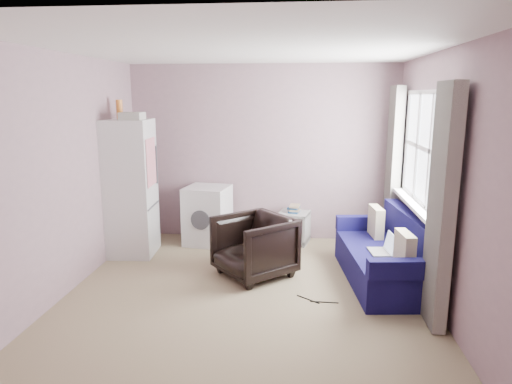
# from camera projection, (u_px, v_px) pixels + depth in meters

# --- Properties ---
(room) EXTENTS (3.84, 4.24, 2.54)m
(room) POSITION_uv_depth(u_px,v_px,m) (247.00, 179.00, 4.51)
(room) COLOR #8D7B5C
(room) RESTS_ON ground
(armchair) EXTENTS (1.04, 1.04, 0.78)m
(armchair) POSITION_uv_depth(u_px,v_px,m) (254.00, 243.00, 5.27)
(armchair) COLOR black
(armchair) RESTS_ON ground
(fridge) EXTENTS (0.65, 0.65, 2.01)m
(fridge) POSITION_uv_depth(u_px,v_px,m) (129.00, 187.00, 5.91)
(fridge) COLOR silver
(fridge) RESTS_ON ground
(washing_machine) EXTENTS (0.66, 0.66, 0.82)m
(washing_machine) POSITION_uv_depth(u_px,v_px,m) (208.00, 214.00, 6.44)
(washing_machine) COLOR silver
(washing_machine) RESTS_ON ground
(side_table) EXTENTS (0.49, 0.49, 0.56)m
(side_table) POSITION_uv_depth(u_px,v_px,m) (294.00, 225.00, 6.48)
(side_table) COLOR gray
(side_table) RESTS_ON ground
(sofa) EXTENTS (0.96, 1.79, 0.77)m
(sofa) POSITION_uv_depth(u_px,v_px,m) (388.00, 257.00, 5.13)
(sofa) COLOR #14114D
(sofa) RESTS_ON ground
(window_dressing) EXTENTS (0.17, 2.62, 2.18)m
(window_dressing) POSITION_uv_depth(u_px,v_px,m) (413.00, 184.00, 5.05)
(window_dressing) COLOR white
(window_dressing) RESTS_ON ground
(floor_cables) EXTENTS (0.42, 0.18, 0.01)m
(floor_cables) POSITION_uv_depth(u_px,v_px,m) (316.00, 301.00, 4.67)
(floor_cables) COLOR black
(floor_cables) RESTS_ON ground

